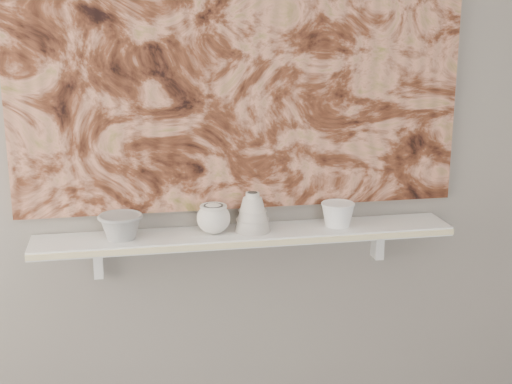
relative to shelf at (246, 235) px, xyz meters
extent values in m
plane|color=gray|center=(0.00, 0.09, 0.44)|extent=(3.60, 0.00, 3.60)
cube|color=white|center=(0.00, 0.00, 0.00)|extent=(1.40, 0.18, 0.03)
cube|color=beige|center=(0.00, -0.09, 0.00)|extent=(1.40, 0.01, 0.02)
cube|color=white|center=(-0.49, 0.06, -0.07)|extent=(0.03, 0.06, 0.12)
cube|color=white|center=(0.49, 0.06, -0.07)|extent=(0.03, 0.06, 0.12)
cube|color=brown|center=(0.00, 0.08, 0.62)|extent=(1.50, 0.02, 1.10)
cube|color=black|center=(0.45, 0.07, 0.32)|extent=(0.09, 0.00, 0.08)
camera|label=1|loc=(-0.39, -2.23, 0.75)|focal=50.00mm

